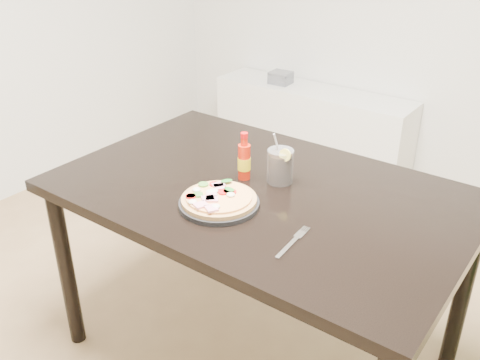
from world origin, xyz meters
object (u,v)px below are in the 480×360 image
Objects in this scene: plate at (219,204)px; cola_cup at (280,167)px; pizza at (218,198)px; media_console at (311,124)px; fork at (294,241)px; hot_sauce_bottle at (244,161)px; dining_table at (260,209)px.

cola_cup is (0.06, 0.26, 0.05)m from plate.
plate is 0.02m from pizza.
media_console is (-0.80, 1.69, -0.56)m from cola_cup.
plate is at bearing 169.40° from fork.
hot_sauce_bottle is (-0.05, 0.21, 0.06)m from plate.
plate is at bearing -102.01° from dining_table.
cola_cup reaches higher than media_console.
cola_cup is (0.03, 0.08, 0.14)m from dining_table.
fork is (0.35, -0.24, -0.07)m from hot_sauce_bottle.
pizza is 0.31m from fork.
pizza is at bearing -104.60° from cola_cup.
plate is 1.38× the size of fork.
hot_sauce_bottle reaches higher than plate.
pizza is at bearing -102.93° from dining_table.
dining_table is 0.22m from pizza.
plate is 2.14m from media_console.
hot_sauce_bottle is 1.96m from media_console.
pizza is 0.22m from hot_sauce_bottle.
fork is (0.30, -0.04, -0.01)m from plate.
dining_table is at bearing -66.35° from media_console.
fork is at bearing -6.49° from pizza.
plate is 0.27m from cola_cup.
cola_cup reaches higher than pizza.
cola_cup is 0.13× the size of media_console.
dining_table is 5.76× the size of pizza.
dining_table is at bearing 77.99° from plate.
fork is (0.24, -0.30, -0.05)m from cola_cup.
dining_table is 5.37× the size of plate.
cola_cup is at bearing 25.30° from hot_sauce_bottle.
cola_cup is 0.38m from fork.
fork is 0.13× the size of media_console.
dining_table is 0.18m from hot_sauce_bottle.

